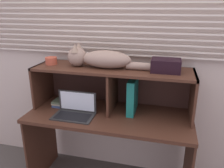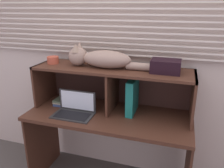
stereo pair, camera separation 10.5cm
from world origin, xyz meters
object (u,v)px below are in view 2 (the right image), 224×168
(book_stack, at_px, (65,100))
(storage_box, at_px, (166,66))
(cat, at_px, (100,58))
(laptop, at_px, (74,110))
(binder_upright, at_px, (132,96))
(small_basket, at_px, (53,60))

(book_stack, distance_m, storage_box, 1.02)
(cat, distance_m, book_stack, 0.58)
(laptop, distance_m, binder_upright, 0.52)
(binder_upright, xyz_separation_m, storage_box, (0.26, 0.00, 0.29))
(cat, bearing_deg, laptop, -131.70)
(book_stack, bearing_deg, cat, -0.37)
(cat, relative_size, binder_upright, 2.52)
(binder_upright, bearing_deg, small_basket, 180.00)
(book_stack, relative_size, small_basket, 2.08)
(laptop, height_order, book_stack, laptop)
(small_basket, distance_m, storage_box, 1.02)
(book_stack, relative_size, storage_box, 0.93)
(small_basket, height_order, storage_box, storage_box)
(binder_upright, relative_size, storage_box, 1.32)
(cat, xyz_separation_m, small_basket, (-0.46, 0.00, -0.05))
(laptop, bearing_deg, book_stack, 135.36)
(laptop, bearing_deg, cat, 48.30)
(cat, xyz_separation_m, book_stack, (-0.37, 0.00, -0.44))
(cat, distance_m, storage_box, 0.56)
(book_stack, height_order, small_basket, small_basket)
(laptop, relative_size, storage_box, 1.48)
(cat, height_order, binder_upright, cat)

